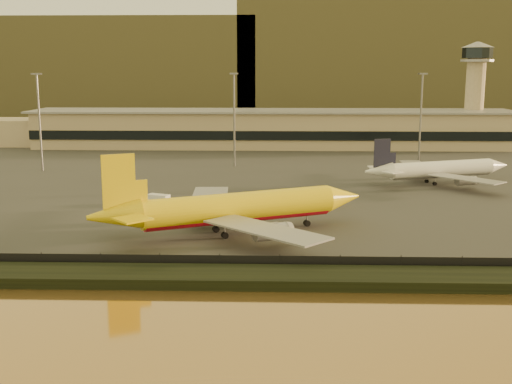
{
  "coord_description": "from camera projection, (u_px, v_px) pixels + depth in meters",
  "views": [
    {
      "loc": [
        1.38,
        -94.86,
        26.85
      ],
      "look_at": [
        -1.94,
        12.0,
        6.16
      ],
      "focal_mm": 45.0,
      "sensor_mm": 36.0,
      "label": 1
    }
  ],
  "objects": [
    {
      "name": "terminal_building",
      "position": [
        230.0,
        129.0,
        220.69
      ],
      "size": [
        202.0,
        25.0,
        12.6
      ],
      "color": "tan",
      "rests_on": "tarmac"
    },
    {
      "name": "tarmac",
      "position": [
        271.0,
        159.0,
        191.43
      ],
      "size": [
        320.0,
        220.0,
        0.2
      ],
      "primitive_type": "cube",
      "color": "#2D2D2D",
      "rests_on": "ground"
    },
    {
      "name": "ground",
      "position": [
        266.0,
        246.0,
        98.23
      ],
      "size": [
        900.0,
        900.0,
        0.0
      ],
      "primitive_type": "plane",
      "color": "black",
      "rests_on": "ground"
    },
    {
      "name": "gse_vehicle_white",
      "position": [
        159.0,
        199.0,
        127.55
      ],
      "size": [
        4.79,
        3.45,
        1.97
      ],
      "primitive_type": "cube",
      "rotation": [
        0.0,
        0.0,
        -0.38
      ],
      "color": "white",
      "rests_on": "tarmac"
    },
    {
      "name": "dhl_cargo_jet",
      "position": [
        235.0,
        209.0,
        104.13
      ],
      "size": [
        44.62,
        42.29,
        14.11
      ],
      "rotation": [
        0.0,
        0.0,
        0.43
      ],
      "color": "yellow",
      "rests_on": "tarmac"
    },
    {
      "name": "gse_vehicle_yellow",
      "position": [
        327.0,
        201.0,
        126.1
      ],
      "size": [
        4.39,
        2.24,
        1.91
      ],
      "primitive_type": "cube",
      "rotation": [
        0.0,
        0.0,
        0.08
      ],
      "color": "yellow",
      "rests_on": "tarmac"
    },
    {
      "name": "embankment",
      "position": [
        264.0,
        278.0,
        81.41
      ],
      "size": [
        320.0,
        7.0,
        1.4
      ],
      "primitive_type": "cube",
      "color": "black",
      "rests_on": "ground"
    },
    {
      "name": "perimeter_fence",
      "position": [
        265.0,
        264.0,
        85.22
      ],
      "size": [
        300.0,
        0.05,
        2.2
      ],
      "primitive_type": "cube",
      "color": "black",
      "rests_on": "tarmac"
    },
    {
      "name": "apron_light_masts",
      "position": [
        328.0,
        111.0,
        168.38
      ],
      "size": [
        152.2,
        12.2,
        25.4
      ],
      "color": "slate",
      "rests_on": "tarmac"
    },
    {
      "name": "distant_hills",
      "position": [
        243.0,
        61.0,
        426.54
      ],
      "size": [
        470.0,
        160.0,
        70.0
      ],
      "color": "brown",
      "rests_on": "ground"
    },
    {
      "name": "white_narrowbody_jet",
      "position": [
        439.0,
        170.0,
        149.9
      ],
      "size": [
        37.27,
        35.3,
        11.06
      ],
      "rotation": [
        0.0,
        0.0,
        0.35
      ],
      "color": "white",
      "rests_on": "tarmac"
    },
    {
      "name": "control_tower",
      "position": [
        475.0,
        83.0,
        220.53
      ],
      "size": [
        11.2,
        11.2,
        35.5
      ],
      "color": "tan",
      "rests_on": "tarmac"
    }
  ]
}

